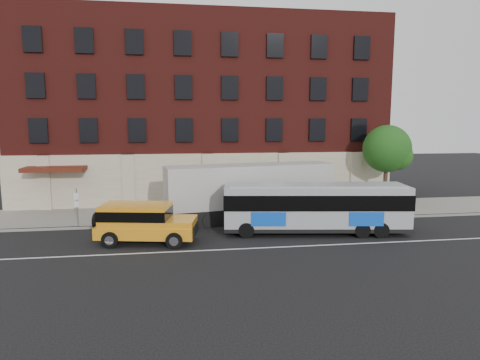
{
  "coord_description": "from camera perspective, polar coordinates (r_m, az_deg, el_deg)",
  "views": [
    {
      "loc": [
        -2.22,
        -20.44,
        6.61
      ],
      "look_at": [
        1.59,
        5.5,
        2.93
      ],
      "focal_mm": 31.36,
      "sensor_mm": 36.0,
      "label": 1
    }
  ],
  "objects": [
    {
      "name": "yellow_suv",
      "position": [
        23.61,
        -13.15,
        -5.41
      ],
      "size": [
        5.76,
        3.22,
        2.14
      ],
      "color": "#FFA11D",
      "rests_on": "ground"
    },
    {
      "name": "sidewalk",
      "position": [
        30.24,
        -3.97,
        -4.52
      ],
      "size": [
        60.0,
        6.0,
        0.15
      ],
      "primitive_type": "cube",
      "color": "gray",
      "rests_on": "ground"
    },
    {
      "name": "building",
      "position": [
        37.44,
        -5.04,
        9.44
      ],
      "size": [
        30.0,
        12.1,
        15.0
      ],
      "color": "#581914",
      "rests_on": "sidewalk"
    },
    {
      "name": "sign_pole",
      "position": [
        27.8,
        -21.29,
        -3.26
      ],
      "size": [
        0.3,
        0.2,
        2.5
      ],
      "color": "gray",
      "rests_on": "ground"
    },
    {
      "name": "kerb",
      "position": [
        27.33,
        -3.48,
        -5.87
      ],
      "size": [
        60.0,
        0.25,
        0.15
      ],
      "primitive_type": "cube",
      "color": "gray",
      "rests_on": "ground"
    },
    {
      "name": "lane_line",
      "position": [
        22.07,
        -2.24,
        -9.44
      ],
      "size": [
        60.0,
        0.12,
        0.01
      ],
      "primitive_type": "cube",
      "color": "silver",
      "rests_on": "ground"
    },
    {
      "name": "ground",
      "position": [
        21.6,
        -2.09,
        -9.85
      ],
      "size": [
        120.0,
        120.0,
        0.0
      ],
      "primitive_type": "plane",
      "color": "black",
      "rests_on": "ground"
    },
    {
      "name": "city_bus",
      "position": [
        25.2,
        10.28,
        -3.53
      ],
      "size": [
        11.05,
        3.84,
        2.97
      ],
      "color": "#9DA1A6",
      "rests_on": "ground"
    },
    {
      "name": "shipping_container",
      "position": [
        28.05,
        1.43,
        -1.77
      ],
      "size": [
        11.52,
        4.22,
        3.76
      ],
      "color": "black",
      "rests_on": "ground"
    },
    {
      "name": "street_tree",
      "position": [
        33.89,
        19.41,
        3.8
      ],
      "size": [
        3.6,
        3.6,
        6.2
      ],
      "color": "#3B271D",
      "rests_on": "sidewalk"
    }
  ]
}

